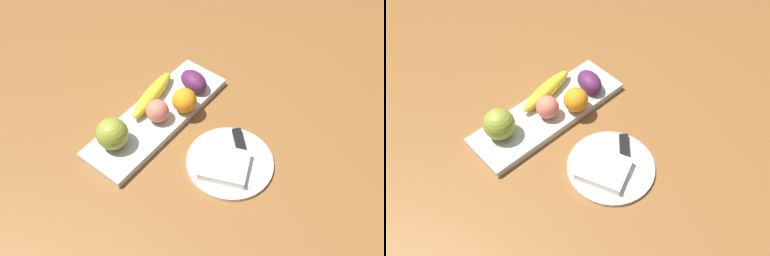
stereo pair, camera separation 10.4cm
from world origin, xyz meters
TOP-DOWN VIEW (x-y plane):
  - ground_plane at (0.00, 0.00)m, footprint 2.40×2.40m
  - fruit_tray at (-0.03, 0.03)m, footprint 0.45×0.14m
  - apple at (0.12, 0.01)m, footprint 0.08×0.08m
  - banana at (-0.06, -0.01)m, footprint 0.20×0.07m
  - orange_near_apple at (-0.09, 0.08)m, footprint 0.07×0.07m
  - peach at (-0.01, 0.05)m, footprint 0.06×0.06m
  - grape_bunch at (-0.17, 0.05)m, footprint 0.08×0.10m
  - dinner_plate at (-0.03, 0.28)m, footprint 0.22×0.22m
  - folded_napkin at (0.00, 0.28)m, footprint 0.14×0.15m
  - knife at (-0.07, 0.28)m, footprint 0.14×0.14m

SIDE VIEW (x-z plane):
  - ground_plane at x=0.00m, z-range 0.00..0.00m
  - dinner_plate at x=-0.03m, z-range 0.00..0.01m
  - fruit_tray at x=-0.03m, z-range 0.00..0.02m
  - knife at x=-0.07m, z-range 0.01..0.02m
  - folded_napkin at x=0.00m, z-range 0.01..0.03m
  - banana at x=-0.06m, z-range 0.02..0.06m
  - grape_bunch at x=-0.17m, z-range 0.02..0.07m
  - peach at x=-0.01m, z-range 0.02..0.08m
  - orange_near_apple at x=-0.09m, z-range 0.02..0.09m
  - apple at x=0.12m, z-range 0.02..0.10m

